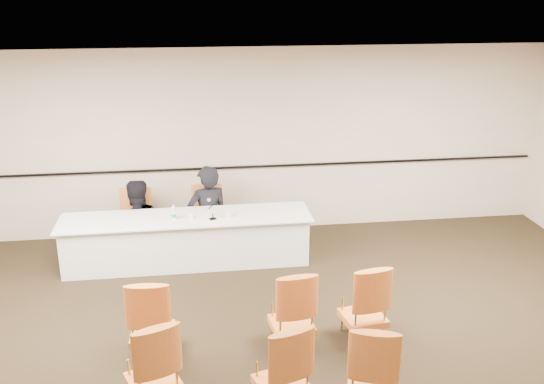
{
  "coord_description": "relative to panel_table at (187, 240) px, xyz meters",
  "views": [
    {
      "loc": [
        -0.81,
        -5.4,
        3.93
      ],
      "look_at": [
        0.27,
        2.6,
        1.13
      ],
      "focal_mm": 40.0,
      "sensor_mm": 36.0,
      "label": 1
    }
  ],
  "objects": [
    {
      "name": "panelist_main",
      "position": [
        0.33,
        0.55,
        0.07
      ],
      "size": [
        0.74,
        0.58,
        1.78
      ],
      "primitive_type": "imported",
      "rotation": [
        0.0,
        0.0,
        3.41
      ],
      "color": "black",
      "rests_on": "ground"
    },
    {
      "name": "panelist_main_chair",
      "position": [
        0.33,
        0.55,
        0.11
      ],
      "size": [
        0.5,
        0.5,
        0.95
      ],
      "primitive_type": null,
      "rotation": [
        0.0,
        0.0,
        0.01
      ],
      "color": "#C06722",
      "rests_on": "ground"
    },
    {
      "name": "panel_table",
      "position": [
        0.0,
        0.0,
        0.0
      ],
      "size": [
        3.62,
        0.86,
        0.72
      ],
      "primitive_type": null,
      "rotation": [
        0.0,
        0.0,
        0.01
      ],
      "color": "white",
      "rests_on": "ground"
    },
    {
      "name": "aud_chair_back_mid",
      "position": [
        0.9,
        -3.36,
        0.11
      ],
      "size": [
        0.63,
        0.63,
        0.95
      ],
      "primitive_type": null,
      "rotation": [
        0.0,
        0.0,
        0.31
      ],
      "color": "#C06722",
      "rests_on": "ground"
    },
    {
      "name": "floor",
      "position": [
        0.95,
        -2.82,
        -0.36
      ],
      "size": [
        10.0,
        10.0,
        0.0
      ],
      "primitive_type": "plane",
      "color": "black",
      "rests_on": "ground"
    },
    {
      "name": "water_bottle",
      "position": [
        -0.17,
        -0.07,
        0.47
      ],
      "size": [
        0.08,
        0.08,
        0.22
      ],
      "primitive_type": null,
      "rotation": [
        0.0,
        0.0,
        0.29
      ],
      "color": "#18887F",
      "rests_on": "panel_table"
    },
    {
      "name": "aud_chair_back_right",
      "position": [
        1.76,
        -3.48,
        0.11
      ],
      "size": [
        0.62,
        0.62,
        0.95
      ],
      "primitive_type": null,
      "rotation": [
        0.0,
        0.0,
        -0.29
      ],
      "color": "#C06722",
      "rests_on": "ground"
    },
    {
      "name": "aud_chair_front_mid",
      "position": [
        1.17,
        -2.31,
        0.11
      ],
      "size": [
        0.55,
        0.55,
        0.95
      ],
      "primitive_type": null,
      "rotation": [
        0.0,
        0.0,
        0.11
      ],
      "color": "#C06722",
      "rests_on": "ground"
    },
    {
      "name": "microphone",
      "position": [
        0.38,
        -0.15,
        0.5
      ],
      "size": [
        0.15,
        0.22,
        0.28
      ],
      "primitive_type": null,
      "rotation": [
        0.0,
        0.0,
        0.29
      ],
      "color": "black",
      "rests_on": "panel_table"
    },
    {
      "name": "wall_rail",
      "position": [
        0.95,
        1.14,
        0.74
      ],
      "size": [
        9.8,
        0.04,
        0.03
      ],
      "primitive_type": "cube",
      "color": "black",
      "rests_on": "wall_back"
    },
    {
      "name": "aud_chair_front_right",
      "position": [
        2.01,
        -2.27,
        0.11
      ],
      "size": [
        0.58,
        0.58,
        0.95
      ],
      "primitive_type": null,
      "rotation": [
        0.0,
        0.0,
        0.17
      ],
      "color": "#C06722",
      "rests_on": "ground"
    },
    {
      "name": "panelist_second_chair",
      "position": [
        -0.76,
        0.54,
        0.11
      ],
      "size": [
        0.5,
        0.5,
        0.95
      ],
      "primitive_type": null,
      "rotation": [
        0.0,
        0.0,
        0.01
      ],
      "color": "#C06722",
      "rests_on": "ground"
    },
    {
      "name": "ceiling",
      "position": [
        0.95,
        -2.82,
        2.64
      ],
      "size": [
        10.0,
        10.0,
        0.0
      ],
      "primitive_type": "plane",
      "rotation": [
        3.14,
        0.0,
        0.0
      ],
      "color": "silver",
      "rests_on": "ground"
    },
    {
      "name": "wall_back",
      "position": [
        0.95,
        1.18,
        1.14
      ],
      "size": [
        10.0,
        0.04,
        3.0
      ],
      "primitive_type": "cube",
      "color": "beige",
      "rests_on": "ground"
    },
    {
      "name": "aud_chair_front_left",
      "position": [
        -0.39,
        -2.29,
        0.11
      ],
      "size": [
        0.53,
        0.53,
        0.95
      ],
      "primitive_type": null,
      "rotation": [
        0.0,
        0.0,
        -0.07
      ],
      "color": "#C06722",
      "rests_on": "ground"
    },
    {
      "name": "papers",
      "position": [
        0.36,
        -0.08,
        0.36
      ],
      "size": [
        0.33,
        0.27,
        0.0
      ],
      "primitive_type": "cube",
      "rotation": [
        0.0,
        0.0,
        -0.17
      ],
      "color": "white",
      "rests_on": "panel_table"
    },
    {
      "name": "aud_chair_back_left",
      "position": [
        -0.34,
        -3.15,
        0.11
      ],
      "size": [
        0.65,
        0.65,
        0.95
      ],
      "primitive_type": null,
      "rotation": [
        0.0,
        0.0,
        0.38
      ],
      "color": "#C06722",
      "rests_on": "ground"
    },
    {
      "name": "drinking_glass",
      "position": [
        0.08,
        -0.07,
        0.41
      ],
      "size": [
        0.07,
        0.07,
        0.1
      ],
      "primitive_type": "cylinder",
      "rotation": [
        0.0,
        0.0,
        -0.07
      ],
      "color": "white",
      "rests_on": "panel_table"
    },
    {
      "name": "coffee_cup",
      "position": [
        0.6,
        -0.1,
        0.43
      ],
      "size": [
        0.1,
        0.1,
        0.14
      ],
      "primitive_type": "cylinder",
      "rotation": [
        0.0,
        0.0,
        0.18
      ],
      "color": "white",
      "rests_on": "panel_table"
    },
    {
      "name": "panelist_second",
      "position": [
        -0.76,
        0.54,
        -0.06
      ],
      "size": [
        0.97,
        0.86,
        1.67
      ],
      "primitive_type": "imported",
      "rotation": [
        0.0,
        0.0,
        3.47
      ],
      "color": "black",
      "rests_on": "ground"
    }
  ]
}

